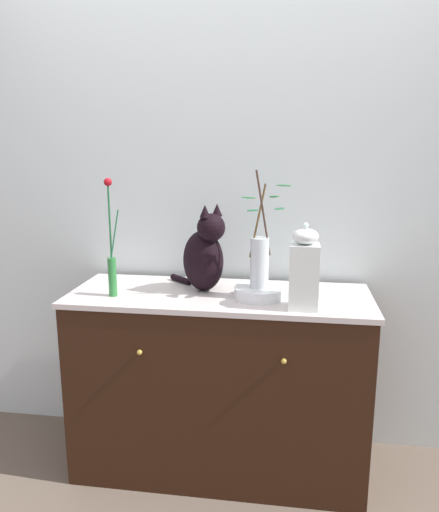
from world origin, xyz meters
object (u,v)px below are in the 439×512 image
Objects in this scene: sideboard at (219,382)px; bowl_porcelain at (259,293)px; cat_sitting at (204,255)px; vase_slim_green at (112,260)px; jar_lidded_porcelain at (304,270)px; vase_glass_clear at (260,259)px.

bowl_porcelain is at bearing -13.23° from sideboard.
cat_sitting is 0.43m from vase_slim_green.
cat_sitting is at bearing 163.64° from bowl_porcelain.
jar_lidded_porcelain is (0.38, -0.16, 0.62)m from sideboard.
sideboard is at bearing -23.56° from cat_sitting.
jar_lidded_porcelain reaches higher than bowl_porcelain.
jar_lidded_porcelain is at bearing -3.45° from vase_slim_green.
vase_slim_green reaches higher than cat_sitting.
jar_lidded_porcelain is at bearing -31.45° from bowl_porcelain.
vase_slim_green reaches higher than jar_lidded_porcelain.
sideboard is 0.75m from jar_lidded_porcelain.
cat_sitting is at bearing 156.81° from jar_lidded_porcelain.
sideboard is 0.67m from vase_glass_clear.
vase_slim_green reaches higher than bowl_porcelain.
vase_slim_green is at bearing -166.91° from sideboard.
bowl_porcelain is 0.16m from vase_glass_clear.
vase_slim_green is 2.40× the size of bowl_porcelain.
sideboard is 6.28× the size of bowl_porcelain.
vase_glass_clear is at bearing -16.30° from cat_sitting.
vase_glass_clear reaches higher than jar_lidded_porcelain.
vase_glass_clear is (0.67, 0.07, 0.01)m from vase_slim_green.
sideboard is at bearing 166.84° from vase_glass_clear.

